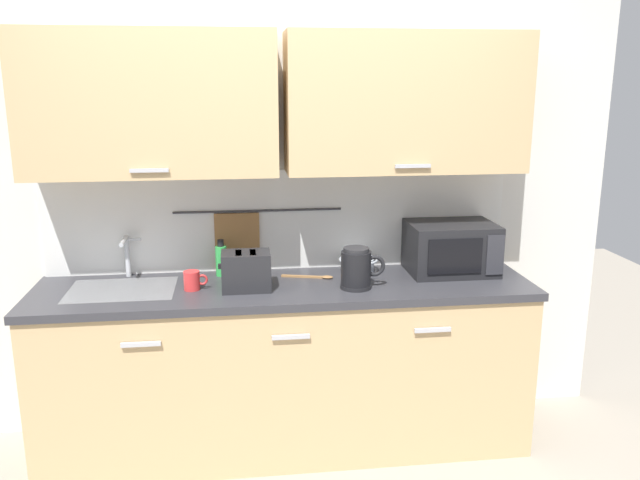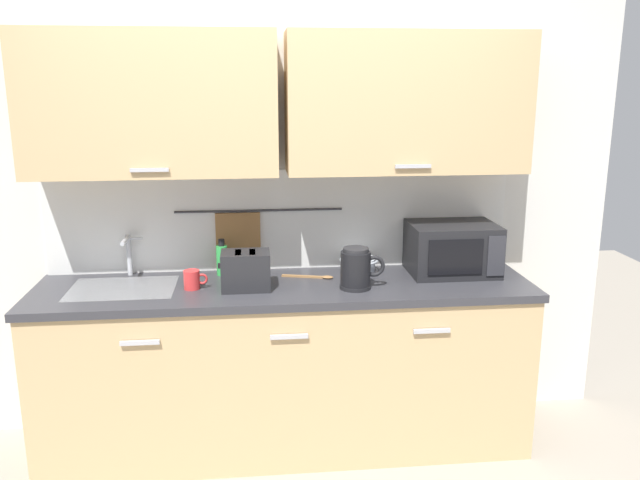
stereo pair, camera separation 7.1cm
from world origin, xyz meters
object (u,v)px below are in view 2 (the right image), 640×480
at_px(dish_soap_bottle, 222,259).
at_px(microwave, 452,249).
at_px(toaster, 246,270).
at_px(wooden_spoon, 314,277).
at_px(mug_near_sink, 192,280).
at_px(mixing_bowl, 359,264).
at_px(electric_kettle, 356,269).

bearing_deg(dish_soap_bottle, microwave, -4.34).
bearing_deg(dish_soap_bottle, toaster, -63.64).
relative_size(microwave, wooden_spoon, 1.68).
height_order(microwave, mug_near_sink, microwave).
height_order(dish_soap_bottle, mixing_bowl, dish_soap_bottle).
xyz_separation_m(mug_near_sink, mixing_bowl, (0.87, 0.20, -0.00)).
distance_m(microwave, toaster, 1.11).
height_order(mixing_bowl, toaster, toaster).
bearing_deg(electric_kettle, microwave, 20.84).
bearing_deg(mug_near_sink, electric_kettle, -5.33).
relative_size(dish_soap_bottle, mixing_bowl, 0.92).
xyz_separation_m(microwave, mixing_bowl, (-0.49, 0.07, -0.09)).
height_order(electric_kettle, mug_near_sink, electric_kettle).
bearing_deg(mixing_bowl, wooden_spoon, -162.63).
bearing_deg(toaster, wooden_spoon, 22.78).
bearing_deg(dish_soap_bottle, mixing_bowl, -2.18).
height_order(electric_kettle, dish_soap_bottle, electric_kettle).
relative_size(microwave, mug_near_sink, 3.83).
bearing_deg(toaster, mug_near_sink, 173.94).
bearing_deg(microwave, electric_kettle, -159.16).
distance_m(toaster, wooden_spoon, 0.39).
relative_size(dish_soap_bottle, toaster, 0.77).
distance_m(microwave, mixing_bowl, 0.51).
relative_size(mixing_bowl, wooden_spoon, 0.78).
distance_m(microwave, dish_soap_bottle, 1.23).
relative_size(microwave, electric_kettle, 2.03).
xyz_separation_m(microwave, wooden_spoon, (-0.75, -0.01, -0.13)).
distance_m(mixing_bowl, toaster, 0.65).
bearing_deg(toaster, electric_kettle, -4.98).
xyz_separation_m(electric_kettle, mug_near_sink, (-0.81, 0.08, -0.05)).
distance_m(dish_soap_bottle, mug_near_sink, 0.27).
distance_m(microwave, mug_near_sink, 1.38).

